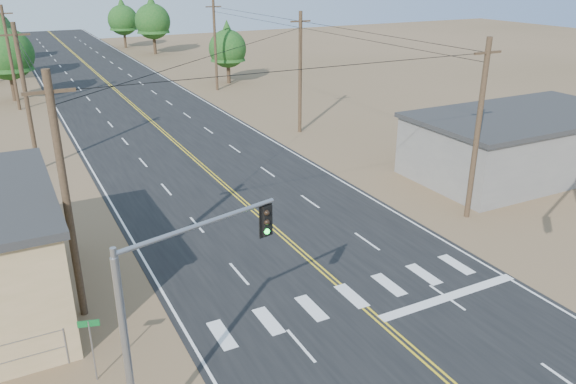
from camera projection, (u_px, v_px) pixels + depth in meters
road at (191, 155)px, 42.43m from camera, size 15.00×200.00×0.02m
building_right at (521, 145)px, 38.29m from camera, size 15.00×8.00×4.00m
utility_pole_left_near at (66, 199)px, 21.22m from camera, size 1.80×0.30×10.00m
utility_pole_left_mid at (26, 97)px, 37.68m from camera, size 1.80×0.30×10.00m
utility_pole_left_far at (10, 58)px, 54.15m from camera, size 1.80×0.30×10.00m
utility_pole_right_near at (478, 130)px, 30.20m from camera, size 1.80×0.30×10.00m
utility_pole_right_mid at (300, 72)px, 46.66m from camera, size 1.80×0.30×10.00m
utility_pole_right_far at (215, 45)px, 63.13m from camera, size 1.80×0.30×10.00m
signal_mast_left at (172, 299)px, 15.95m from camera, size 5.27×1.55×6.67m
street_sign at (91, 341)px, 18.83m from camera, size 0.70×0.22×2.42m
tree_left_near at (6, 49)px, 57.83m from camera, size 5.33×5.33×8.88m
tree_right_near at (227, 45)px, 67.21m from camera, size 4.50×4.50×7.50m
tree_right_mid at (152, 18)px, 89.69m from camera, size 5.59×5.59×9.31m
tree_right_far at (123, 17)px, 96.91m from camera, size 5.11×5.11×8.51m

